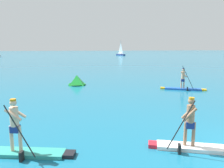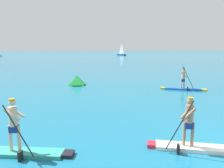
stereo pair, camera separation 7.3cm
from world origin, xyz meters
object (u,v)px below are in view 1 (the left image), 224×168
paddleboarder_far_right (183,86)px  sailboat_right_horizon (121,53)px  paddleboarder_near_left (21,143)px  race_marker_buoy (77,81)px  paddleboarder_mid_center (191,138)px

paddleboarder_far_right → sailboat_right_horizon: sailboat_right_horizon is taller
paddleboarder_near_left → race_marker_buoy: bearing=95.0°
sailboat_right_horizon → paddleboarder_near_left: bearing=-39.0°
paddleboarder_near_left → paddleboarder_mid_center: (5.46, -0.89, 0.00)m
paddleboarder_near_left → paddleboarder_mid_center: bearing=7.5°
sailboat_right_horizon → paddleboarder_mid_center: bearing=-35.4°
paddleboarder_far_right → paddleboarder_mid_center: bearing=-92.2°
race_marker_buoy → paddleboarder_far_right: bearing=-27.1°
race_marker_buoy → paddleboarder_near_left: bearing=-101.8°
paddleboarder_far_right → sailboat_right_horizon: 75.20m
paddleboarder_mid_center → race_marker_buoy: size_ratio=1.54×
paddleboarder_mid_center → paddleboarder_far_right: bearing=-96.6°
paddleboarder_far_right → paddleboarder_near_left: bearing=-114.3°
paddleboarder_mid_center → race_marker_buoy: paddleboarder_mid_center is taller
paddleboarder_near_left → race_marker_buoy: (2.65, 12.69, 0.01)m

